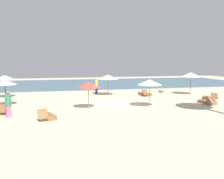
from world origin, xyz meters
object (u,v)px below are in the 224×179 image
(lounger_2, at_px, (207,102))
(dog, at_px, (161,91))
(umbrella_3, at_px, (4,77))
(lounger_0, at_px, (47,116))
(person_0, at_px, (96,85))
(lounger_1, at_px, (145,94))
(umbrella_0, at_px, (5,82))
(person_1, at_px, (8,104))
(lounger_4, at_px, (2,111))
(umbrella_2, at_px, (191,75))
(lounger_3, at_px, (208,98))
(umbrella_1, at_px, (108,77))
(umbrella_5, at_px, (150,82))
(umbrella_4, at_px, (88,85))

(lounger_2, bearing_deg, dog, 96.58)
(umbrella_3, xyz_separation_m, lounger_0, (4.23, -9.57, -1.79))
(person_0, bearing_deg, lounger_1, -30.56)
(umbrella_0, relative_size, person_1, 1.21)
(lounger_1, xyz_separation_m, lounger_4, (-12.48, -5.68, -0.00))
(lounger_0, bearing_deg, umbrella_2, 28.37)
(umbrella_0, relative_size, person_0, 1.17)
(lounger_3, height_order, person_0, person_0)
(umbrella_0, distance_m, person_0, 9.97)
(dog, bearing_deg, lounger_2, -83.42)
(umbrella_1, bearing_deg, person_1, -135.10)
(umbrella_5, xyz_separation_m, lounger_2, (5.13, 0.09, -1.76))
(umbrella_1, bearing_deg, umbrella_2, -9.21)
(umbrella_4, bearing_deg, lounger_0, -137.39)
(umbrella_2, relative_size, umbrella_4, 1.15)
(umbrella_4, height_order, umbrella_5, umbrella_5)
(lounger_2, height_order, dog, lounger_2)
(umbrella_4, height_order, lounger_1, umbrella_4)
(umbrella_3, height_order, lounger_4, umbrella_3)
(lounger_2, height_order, lounger_4, lounger_4)
(umbrella_2, distance_m, lounger_3, 3.96)
(person_0, relative_size, person_1, 1.04)
(umbrella_5, relative_size, person_0, 1.22)
(umbrella_2, xyz_separation_m, umbrella_5, (-6.66, -5.43, -0.17))
(umbrella_2, xyz_separation_m, lounger_3, (-0.21, -3.45, -1.93))
(lounger_2, bearing_deg, umbrella_4, 178.09)
(umbrella_3, xyz_separation_m, lounger_1, (13.60, -1.49, -1.79))
(umbrella_4, bearing_deg, lounger_4, -177.27)
(lounger_1, xyz_separation_m, lounger_2, (3.36, -5.72, -0.00))
(dog, bearing_deg, lounger_3, -68.45)
(lounger_1, height_order, person_0, person_0)
(umbrella_0, xyz_separation_m, lounger_2, (16.06, -2.75, -1.71))
(umbrella_3, distance_m, umbrella_4, 9.93)
(umbrella_5, distance_m, lounger_2, 5.43)
(dog, bearing_deg, umbrella_4, -141.78)
(dog, bearing_deg, person_0, 171.64)
(lounger_0, bearing_deg, umbrella_1, 57.83)
(lounger_1, height_order, person_1, person_1)
(lounger_0, bearing_deg, lounger_3, 16.81)
(lounger_0, xyz_separation_m, person_1, (-2.43, 0.97, 0.68))
(lounger_0, bearing_deg, umbrella_0, 123.14)
(lounger_1, bearing_deg, person_0, 149.44)
(lounger_4, bearing_deg, umbrella_0, 94.64)
(umbrella_3, xyz_separation_m, lounger_3, (18.28, -5.33, -1.79))
(lounger_1, bearing_deg, umbrella_1, 164.71)
(dog, bearing_deg, umbrella_3, -179.41)
(umbrella_1, height_order, person_1, umbrella_1)
(umbrella_0, distance_m, lounger_2, 16.38)
(umbrella_1, xyz_separation_m, umbrella_2, (8.54, -1.38, 0.20))
(lounger_3, bearing_deg, lounger_1, 140.61)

